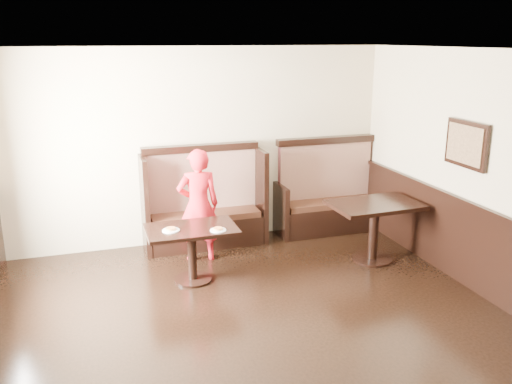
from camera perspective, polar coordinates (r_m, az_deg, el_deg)
name	(u,v)px	position (r m, az deg, el deg)	size (l,w,h in m)	color
ground	(285,369)	(5.19, 3.11, -18.15)	(7.00, 7.00, 0.00)	black
room_shell	(245,294)	(5.00, -1.21, -10.66)	(7.00, 7.00, 7.00)	tan
booth_main	(204,209)	(7.83, -5.49, -1.82)	(1.75, 0.72, 1.45)	black
booth_neighbor	(327,200)	(8.46, 7.52, -0.87)	(1.65, 0.72, 1.45)	black
table_main	(192,240)	(6.66, -6.79, -5.06)	(1.09, 0.69, 0.69)	black
table_neighbor	(374,218)	(7.37, 12.34, -2.65)	(1.19, 0.80, 0.81)	black
child	(198,205)	(7.21, -6.09, -1.42)	(0.56, 0.37, 1.53)	red
pizza_plate_left	(171,230)	(6.53, -8.95, -3.94)	(0.21, 0.21, 0.04)	white
pizza_plate_right	(218,230)	(6.47, -4.01, -3.96)	(0.19, 0.19, 0.04)	white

